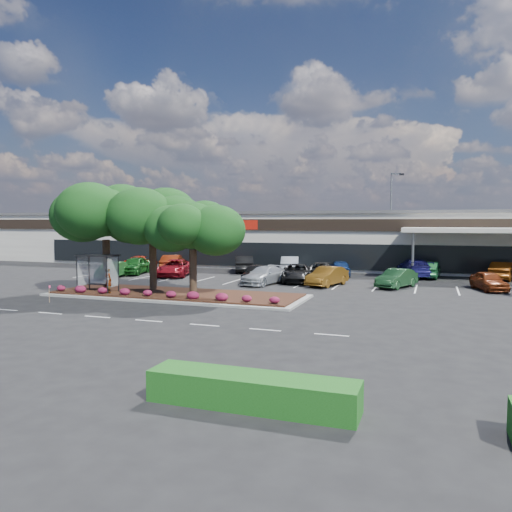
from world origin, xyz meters
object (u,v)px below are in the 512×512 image
(survey_stake, at_px, (49,291))
(car_1, at_px, (135,265))
(light_pole, at_px, (392,229))
(car_0, at_px, (113,270))

(survey_stake, distance_m, car_1, 17.20)
(light_pole, distance_m, car_1, 25.44)
(light_pole, distance_m, survey_stake, 31.84)
(survey_stake, height_order, car_1, car_1)
(light_pole, xyz_separation_m, survey_stake, (-19.14, -25.18, -3.69))
(survey_stake, relative_size, car_0, 0.25)
(light_pole, relative_size, survey_stake, 9.00)
(car_1, bearing_deg, light_pole, 6.38)
(light_pole, xyz_separation_m, car_1, (-23.68, -8.59, -3.55))
(light_pole, bearing_deg, car_1, -160.07)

